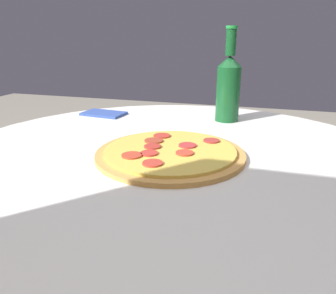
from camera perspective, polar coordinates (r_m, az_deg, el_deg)
name	(u,v)px	position (r m, az deg, el deg)	size (l,w,h in m)	color
table	(172,228)	(0.79, 0.73, -13.90)	(1.03, 1.03, 0.72)	silver
pizza	(168,152)	(0.69, -0.02, -0.95)	(0.31, 0.31, 0.02)	#C68E47
beer_bottle	(228,86)	(0.98, 10.47, 10.46)	(0.07, 0.07, 0.27)	#144C23
napkin	(104,114)	(1.07, -11.12, 5.73)	(0.14, 0.09, 0.01)	#334C99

